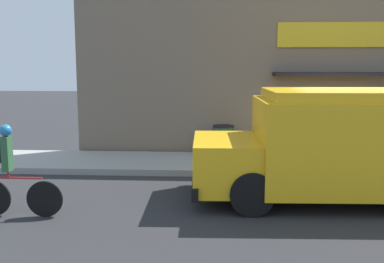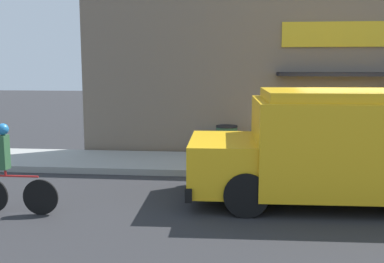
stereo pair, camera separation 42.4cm
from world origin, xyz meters
The scene contains 6 objects.
ground_plane centered at (0.00, 0.00, 0.00)m, with size 70.00×70.00×0.00m, color #2B2B2D.
sidewalk centered at (0.00, 1.13, 0.08)m, with size 28.00×2.26×0.15m.
storefront centered at (0.03, 2.47, 2.87)m, with size 14.08×1.00×5.76m.
school_bus centered at (-0.52, -1.63, 1.10)m, with size 5.46×2.77×2.12m.
cyclist centered at (-6.54, -2.94, 0.78)m, with size 1.54×0.20×1.60m.
trash_bin centered at (-2.88, 1.91, 0.56)m, with size 0.59×0.59×0.81m.
Camera 1 is at (-3.01, -10.19, 2.57)m, focal length 42.00 mm.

